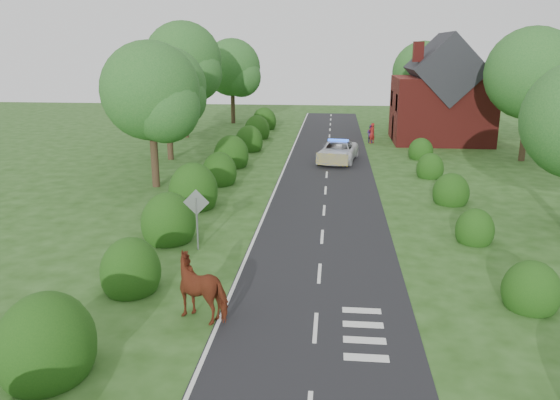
# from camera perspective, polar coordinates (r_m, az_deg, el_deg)

# --- Properties ---
(ground) EXTENTS (120.00, 120.00, 0.00)m
(ground) POSITION_cam_1_polar(r_m,az_deg,el_deg) (20.08, 4.14, -7.70)
(ground) COLOR #244814
(road) EXTENTS (6.00, 70.00, 0.02)m
(road) POSITION_cam_1_polar(r_m,az_deg,el_deg) (34.37, 4.87, 2.26)
(road) COLOR black
(road) RESTS_ON ground
(road_markings) EXTENTS (4.96, 70.00, 0.01)m
(road_markings) POSITION_cam_1_polar(r_m,az_deg,el_deg) (32.41, 1.98, 1.51)
(road_markings) COLOR white
(road_markings) RESTS_ON road
(hedgerow_left) EXTENTS (2.75, 50.41, 3.00)m
(hedgerow_left) POSITION_cam_1_polar(r_m,az_deg,el_deg) (31.74, -7.05, 2.44)
(hedgerow_left) COLOR #1D4913
(hedgerow_left) RESTS_ON ground
(hedgerow_right) EXTENTS (2.10, 45.78, 2.10)m
(hedgerow_right) POSITION_cam_1_polar(r_m,az_deg,el_deg) (31.18, 16.98, 1.25)
(hedgerow_right) COLOR #1D4913
(hedgerow_right) RESTS_ON ground
(tree_left_a) EXTENTS (5.74, 5.60, 8.38)m
(tree_left_a) POSITION_cam_1_polar(r_m,az_deg,el_deg) (32.05, -13.02, 10.61)
(tree_left_a) COLOR #332316
(tree_left_a) RESTS_ON ground
(tree_left_b) EXTENTS (5.74, 5.60, 8.07)m
(tree_left_b) POSITION_cam_1_polar(r_m,az_deg,el_deg) (40.13, -11.43, 11.22)
(tree_left_b) COLOR #332316
(tree_left_b) RESTS_ON ground
(tree_left_c) EXTENTS (6.97, 6.80, 10.22)m
(tree_left_c) POSITION_cam_1_polar(r_m,az_deg,el_deg) (50.02, -9.79, 13.84)
(tree_left_c) COLOR #332316
(tree_left_c) RESTS_ON ground
(tree_left_d) EXTENTS (6.15, 6.00, 8.89)m
(tree_left_d) POSITION_cam_1_polar(r_m,az_deg,el_deg) (59.29, -4.79, 13.39)
(tree_left_d) COLOR #332316
(tree_left_d) RESTS_ON ground
(tree_right_b) EXTENTS (6.56, 6.40, 9.40)m
(tree_right_b) POSITION_cam_1_polar(r_m,az_deg,el_deg) (42.65, 25.22, 11.52)
(tree_right_b) COLOR #332316
(tree_right_b) RESTS_ON ground
(tree_right_c) EXTENTS (6.15, 6.00, 8.58)m
(tree_right_c) POSITION_cam_1_polar(r_m,az_deg,el_deg) (57.04, 14.98, 12.55)
(tree_right_c) COLOR #332316
(tree_right_c) RESTS_ON ground
(road_sign) EXTENTS (1.06, 0.08, 2.53)m
(road_sign) POSITION_cam_1_polar(r_m,az_deg,el_deg) (22.05, -8.71, -1.11)
(road_sign) COLOR gray
(road_sign) RESTS_ON ground
(house) EXTENTS (8.00, 7.40, 9.17)m
(house) POSITION_cam_1_polar(r_m,az_deg,el_deg) (49.46, 16.52, 10.22)
(house) COLOR maroon
(house) RESTS_ON ground
(cow) EXTENTS (2.55, 1.88, 1.62)m
(cow) POSITION_cam_1_polar(r_m,az_deg,el_deg) (16.96, -7.91, -9.40)
(cow) COLOR #602412
(cow) RESTS_ON ground
(police_van) EXTENTS (3.21, 5.62, 1.61)m
(police_van) POSITION_cam_1_polar(r_m,az_deg,el_deg) (39.51, 6.07, 5.07)
(police_van) COLOR silver
(police_van) RESTS_ON ground
(pedestrian_red) EXTENTS (0.75, 0.73, 1.73)m
(pedestrian_red) POSITION_cam_1_polar(r_m,az_deg,el_deg) (47.55, 9.58, 6.90)
(pedestrian_red) COLOR maroon
(pedestrian_red) RESTS_ON ground
(pedestrian_purple) EXTENTS (0.94, 0.92, 1.53)m
(pedestrian_purple) POSITION_cam_1_polar(r_m,az_deg,el_deg) (47.89, 9.45, 6.84)
(pedestrian_purple) COLOR #4A2569
(pedestrian_purple) RESTS_ON ground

